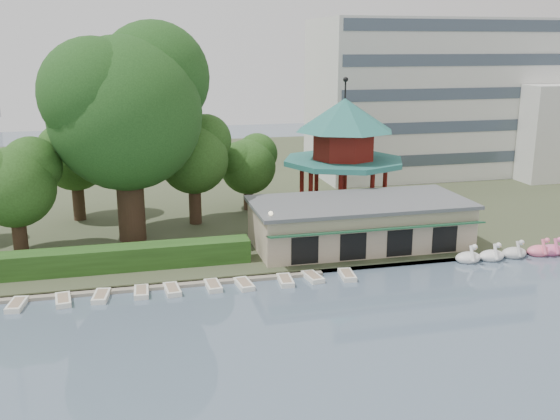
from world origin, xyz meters
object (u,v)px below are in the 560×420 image
object	(u,v)px
boathouse	(359,222)
big_tree	(127,102)
dock	(93,290)
pavilion	(344,145)

from	to	relation	value
boathouse	big_tree	size ratio (longest dim) A/B	0.98
dock	pavilion	size ratio (longest dim) A/B	2.52
dock	pavilion	world-z (taller)	pavilion
boathouse	big_tree	world-z (taller)	big_tree
dock	big_tree	distance (m)	16.85
big_tree	dock	bearing A→B (deg)	-106.10
dock	boathouse	bearing A→B (deg)	12.24
boathouse	pavilion	distance (m)	11.43
boathouse	big_tree	distance (m)	22.26
pavilion	big_tree	size ratio (longest dim) A/B	0.71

